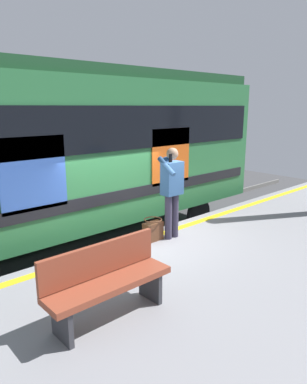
{
  "coord_description": "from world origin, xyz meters",
  "views": [
    {
      "loc": [
        4.17,
        5.14,
        3.49
      ],
      "look_at": [
        -0.22,
        0.3,
        1.9
      ],
      "focal_mm": 33.02,
      "sensor_mm": 36.0,
      "label": 1
    }
  ],
  "objects_px": {
    "train_carriage": "(73,145)",
    "bench": "(107,279)",
    "passenger": "(172,186)",
    "handbag": "(153,230)"
  },
  "relations": [
    {
      "from": "handbag",
      "to": "bench",
      "type": "distance_m",
      "value": 2.57
    },
    {
      "from": "train_carriage",
      "to": "bench",
      "type": "relative_size",
      "value": 5.99
    },
    {
      "from": "train_carriage",
      "to": "handbag",
      "type": "bearing_deg",
      "value": 91.96
    },
    {
      "from": "train_carriage",
      "to": "bench",
      "type": "distance_m",
      "value": 4.73
    },
    {
      "from": "train_carriage",
      "to": "bench",
      "type": "height_order",
      "value": "train_carriage"
    },
    {
      "from": "passenger",
      "to": "handbag",
      "type": "xyz_separation_m",
      "value": [
        0.37,
        -0.12,
        -0.84
      ]
    },
    {
      "from": "passenger",
      "to": "handbag",
      "type": "distance_m",
      "value": 0.92
    },
    {
      "from": "passenger",
      "to": "bench",
      "type": "height_order",
      "value": "passenger"
    },
    {
      "from": "handbag",
      "to": "bench",
      "type": "bearing_deg",
      "value": 35.35
    },
    {
      "from": "passenger",
      "to": "bench",
      "type": "relative_size",
      "value": 1.1
    }
  ]
}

